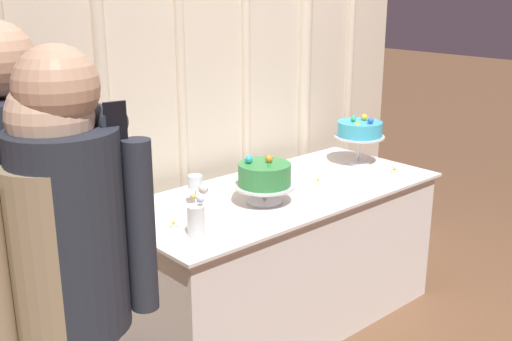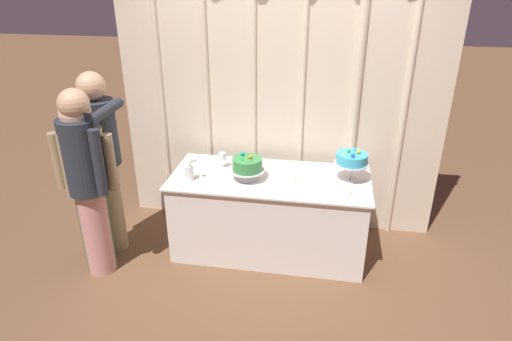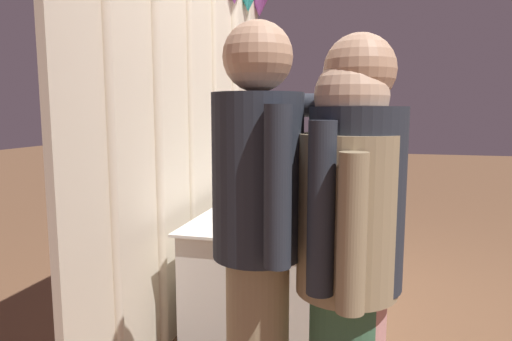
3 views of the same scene
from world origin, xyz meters
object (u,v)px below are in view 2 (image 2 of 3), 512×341
(guest_girl_blue_dress, at_px, (102,157))
(guest_man_pink_jacket, at_px, (88,182))
(cake_display_nearleft, at_px, (247,165))
(tealight_near_right, at_px, (350,193))
(guest_man_dark_suit, at_px, (87,178))
(wine_glass, at_px, (222,157))
(tealight_far_left, at_px, (192,172))
(tealight_near_left, at_px, (295,181))
(cake_display_nearright, at_px, (352,160))
(cake_table, at_px, (269,214))
(flower_vase, at_px, (190,172))

(guest_girl_blue_dress, xyz_separation_m, guest_man_pink_jacket, (0.02, -0.30, -0.09))
(cake_display_nearleft, distance_m, tealight_near_right, 0.88)
(guest_man_pink_jacket, distance_m, guest_man_dark_suit, 0.06)
(guest_man_pink_jacket, bearing_deg, cake_display_nearleft, 20.45)
(wine_glass, relative_size, tealight_near_right, 3.94)
(tealight_near_right, relative_size, guest_man_pink_jacket, 0.02)
(tealight_far_left, height_order, tealight_near_left, same)
(guest_man_dark_suit, bearing_deg, cake_display_nearright, 16.28)
(cake_table, distance_m, flower_vase, 0.82)
(cake_display_nearright, distance_m, flower_vase, 1.36)
(cake_display_nearleft, height_order, wine_glass, cake_display_nearleft)
(tealight_near_left, relative_size, guest_girl_blue_dress, 0.02)
(tealight_near_left, relative_size, tealight_near_right, 0.98)
(guest_man_dark_suit, bearing_deg, cake_table, 21.59)
(tealight_near_left, bearing_deg, cake_display_nearright, 12.80)
(guest_man_pink_jacket, bearing_deg, guest_girl_blue_dress, 93.37)
(tealight_near_right, xyz_separation_m, guest_man_pink_jacket, (-2.07, -0.32, 0.08))
(guest_girl_blue_dress, bearing_deg, flower_vase, 4.07)
(guest_girl_blue_dress, distance_m, guest_man_dark_suit, 0.32)
(cake_table, bearing_deg, tealight_near_right, -16.81)
(tealight_near_left, distance_m, guest_girl_blue_dress, 1.65)
(tealight_near_right, xyz_separation_m, guest_man_dark_suit, (-2.05, -0.34, 0.13))
(cake_display_nearright, distance_m, tealight_near_right, 0.32)
(wine_glass, bearing_deg, cake_display_nearright, -3.37)
(guest_girl_blue_dress, bearing_deg, wine_glass, 19.89)
(guest_man_pink_jacket, bearing_deg, guest_man_dark_suit, -56.85)
(tealight_far_left, relative_size, guest_man_pink_jacket, 0.03)
(cake_table, relative_size, tealight_near_right, 46.20)
(guest_girl_blue_dress, xyz_separation_m, guest_man_dark_suit, (0.03, -0.32, -0.04))
(guest_girl_blue_dress, relative_size, guest_man_dark_suit, 1.03)
(cake_display_nearleft, relative_size, tealight_near_left, 8.04)
(cake_table, height_order, tealight_far_left, tealight_far_left)
(flower_vase, bearing_deg, guest_man_pink_jacket, -154.60)
(tealight_far_left, xyz_separation_m, guest_man_pink_jacket, (-0.71, -0.48, 0.08))
(cake_table, height_order, cake_display_nearleft, cake_display_nearleft)
(cake_table, bearing_deg, tealight_near_left, -12.61)
(cake_display_nearright, bearing_deg, cake_table, -175.38)
(cake_table, height_order, tealight_near_right, tealight_near_right)
(tealight_far_left, bearing_deg, cake_display_nearright, 3.95)
(cake_table, distance_m, cake_display_nearright, 0.88)
(wine_glass, distance_m, tealight_near_left, 0.70)
(wine_glass, distance_m, guest_girl_blue_dress, 1.03)
(tealight_near_left, xyz_separation_m, tealight_near_right, (0.45, -0.15, 0.00))
(cake_display_nearright, xyz_separation_m, tealight_near_left, (-0.46, -0.10, -0.18))
(flower_vase, distance_m, tealight_near_left, 0.89)
(guest_man_pink_jacket, relative_size, guest_man_dark_suit, 0.95)
(guest_man_dark_suit, bearing_deg, guest_girl_blue_dress, 95.82)
(cake_display_nearright, height_order, guest_man_pink_jacket, guest_man_pink_jacket)
(cake_table, distance_m, wine_glass, 0.67)
(wine_glass, bearing_deg, guest_man_pink_jacket, -145.77)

